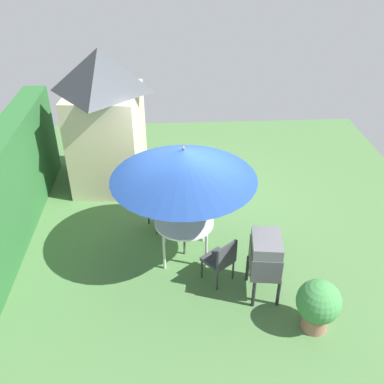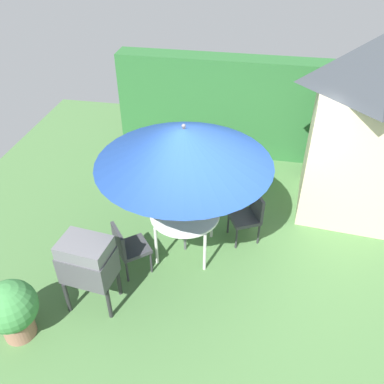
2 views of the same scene
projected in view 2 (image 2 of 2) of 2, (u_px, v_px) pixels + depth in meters
The scene contains 9 objects.
ground_plane at pixel (233, 260), 6.70m from camera, with size 11.00×11.00×0.00m, color #47703D.
hedge_backdrop at pixel (252, 109), 8.81m from camera, with size 5.82×0.54×2.17m.
garden_shed at pixel (365, 128), 6.82m from camera, with size 1.96×1.80×3.29m.
patio_table at pixel (185, 217), 6.47m from camera, with size 1.11×1.11×0.79m.
patio_umbrella at pixel (184, 146), 5.70m from camera, with size 2.59×2.59×2.35m.
bbq_grill at pixel (87, 261), 5.51m from camera, with size 0.76×0.58×1.20m.
chair_near_shed at pixel (249, 214), 6.83m from camera, with size 0.62×0.62×0.90m.
chair_far_side at pixel (128, 246), 6.21m from camera, with size 0.65×0.65×0.90m.
potted_plant_by_shed at pixel (12, 309), 5.28m from camera, with size 0.70×0.70×0.93m.
Camera 2 is at (0.18, -4.75, 4.89)m, focal length 38.08 mm.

